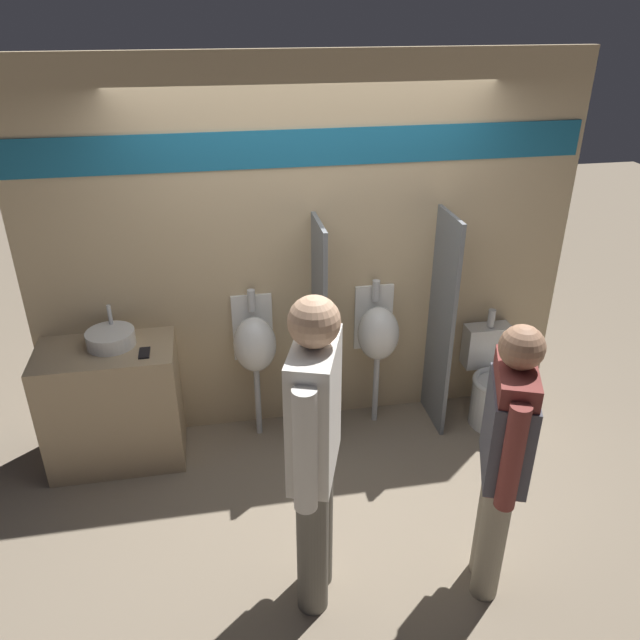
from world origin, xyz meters
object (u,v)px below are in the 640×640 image
sink_basin (111,338)px  cell_phone (144,353)px  person_in_vest (505,447)px  urinal_far (378,333)px  person_with_lanyard (315,448)px  urinal_near_counter (255,344)px  toilet (494,387)px

sink_basin → cell_phone: 0.28m
cell_phone → person_in_vest: person_in_vest is taller
sink_basin → urinal_far: size_ratio=0.28×
person_with_lanyard → urinal_near_counter: bearing=25.4°
toilet → person_with_lanyard: (-1.65, -1.35, 0.72)m
sink_basin → toilet: bearing=-2.1°
urinal_near_counter → urinal_far: 0.91m
sink_basin → toilet: (2.78, -0.10, -0.66)m
cell_phone → sink_basin: bearing=144.7°
urinal_far → person_with_lanyard: (-0.74, -1.51, 0.24)m
toilet → person_in_vest: 1.75m
sink_basin → person_with_lanyard: person_with_lanyard is taller
person_in_vest → person_with_lanyard: (-0.96, 0.10, 0.05)m
person_with_lanyard → sink_basin: bearing=56.9°
cell_phone → person_with_lanyard: size_ratio=0.08×
cell_phone → toilet: (2.56, 0.06, -0.61)m
toilet → person_in_vest: size_ratio=0.52×
sink_basin → urinal_near_counter: size_ratio=0.28×
urinal_near_counter → person_in_vest: bearing=-55.1°
toilet → person_with_lanyard: size_ratio=0.47×
urinal_near_counter → person_in_vest: size_ratio=0.70×
urinal_near_counter → cell_phone: bearing=-163.5°
sink_basin → urinal_near_counter: bearing=3.5°
cell_phone → toilet: 2.63m
cell_phone → toilet: bearing=1.3°
cell_phone → person_in_vest: bearing=-36.9°
toilet → person_in_vest: bearing=-115.5°
cell_phone → urinal_near_counter: 0.78m
urinal_near_counter → urinal_far: same height
sink_basin → person_with_lanyard: 1.84m
toilet → person_with_lanyard: 2.25m
urinal_near_counter → person_in_vest: (1.12, -1.62, 0.18)m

